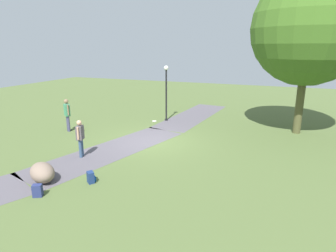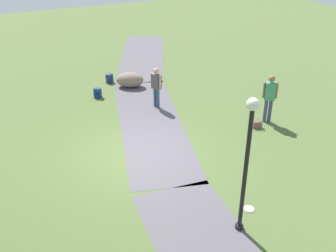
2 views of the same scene
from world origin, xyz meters
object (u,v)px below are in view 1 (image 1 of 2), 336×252
large_shade_tree (309,29)px  handbag_on_grass (81,129)px  woman_with_handbag (67,113)px  frisbee_on_grass (154,121)px  lawn_boulder (42,172)px  man_near_boulder (80,136)px  spare_backpack_on_lawn (91,177)px  backpack_by_boulder (38,191)px  lamp_post (166,87)px

large_shade_tree → handbag_on_grass: 12.93m
large_shade_tree → woman_with_handbag: large_shade_tree is taller
frisbee_on_grass → handbag_on_grass: bearing=-39.5°
large_shade_tree → handbag_on_grass: (4.04, -11.11, -5.23)m
lawn_boulder → man_near_boulder: bearing=-174.8°
woman_with_handbag → man_near_boulder: (2.90, 3.12, -0.13)m
man_near_boulder → spare_backpack_on_lawn: bearing=44.4°
large_shade_tree → backpack_by_boulder: (10.48, -7.73, -5.18)m
lamp_post → backpack_by_boulder: bearing=-0.8°
lamp_post → man_near_boulder: (7.12, -1.01, -1.19)m
large_shade_tree → frisbee_on_grass: (0.54, -8.21, -5.36)m
woman_with_handbag → handbag_on_grass: size_ratio=5.25×
woman_with_handbag → spare_backpack_on_lawn: woman_with_handbag is taller
handbag_on_grass → backpack_by_boulder: backpack_by_boulder is taller
lawn_boulder → man_near_boulder: (-2.40, -0.22, 0.60)m
backpack_by_boulder → spare_backpack_on_lawn: bearing=145.1°
woman_with_handbag → man_near_boulder: woman_with_handbag is taller
lamp_post → woman_with_handbag: lamp_post is taller
backpack_by_boulder → spare_backpack_on_lawn: 1.70m
woman_with_handbag → frisbee_on_grass: bearing=137.0°
backpack_by_boulder → lamp_post: bearing=179.2°
large_shade_tree → lawn_boulder: 13.71m
lamp_post → handbag_on_grass: (3.96, -3.52, -1.98)m
spare_backpack_on_lawn → lawn_boulder: bearing=-72.3°
man_near_boulder → frisbee_on_grass: size_ratio=5.95×
lamp_post → man_near_boulder: 7.29m
large_shade_tree → woman_with_handbag: (4.30, -11.71, -4.32)m
handbag_on_grass → lamp_post: bearing=138.4°
woman_with_handbag → man_near_boulder: 4.26m
lamp_post → woman_with_handbag: bearing=-44.4°
man_near_boulder → handbag_on_grass: (-3.16, -2.51, -0.78)m
large_shade_tree → backpack_by_boulder: size_ratio=20.54×
large_shade_tree → frisbee_on_grass: 9.82m
lamp_post → lawn_boulder: bearing=-4.8°
frisbee_on_grass → lamp_post: bearing=126.3°
man_near_boulder → lawn_boulder: bearing=5.2°
lamp_post → woman_with_handbag: 6.00m
lamp_post → backpack_by_boulder: (10.40, -0.14, -1.92)m
frisbee_on_grass → woman_with_handbag: bearing=-43.0°
handbag_on_grass → lawn_boulder: bearing=26.1°
large_shade_tree → lawn_boulder: bearing=-41.1°
large_shade_tree → lamp_post: 8.26m
man_near_boulder → handbag_on_grass: 4.11m
man_near_boulder → backpack_by_boulder: 3.47m
woman_with_handbag → man_near_boulder: size_ratio=1.12×
handbag_on_grass → large_shade_tree: bearing=110.0°
handbag_on_grass → man_near_boulder: bearing=38.4°
backpack_by_boulder → large_shade_tree: bearing=143.6°
large_shade_tree → man_near_boulder: 12.07m
man_near_boulder → frisbee_on_grass: bearing=176.7°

